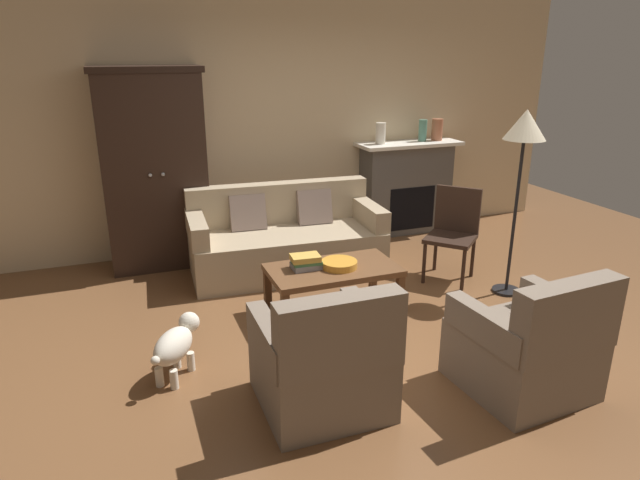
% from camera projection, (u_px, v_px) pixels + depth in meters
% --- Properties ---
extents(ground_plane, '(9.60, 9.60, 0.00)m').
position_uv_depth(ground_plane, '(372.00, 335.00, 4.46)').
color(ground_plane, brown).
extents(back_wall, '(7.20, 0.10, 2.80)m').
position_uv_depth(back_wall, '(277.00, 121.00, 6.26)').
color(back_wall, beige).
rests_on(back_wall, ground).
extents(fireplace, '(1.26, 0.48, 1.12)m').
position_uv_depth(fireplace, '(406.00, 187.00, 6.82)').
color(fireplace, '#4C4947').
rests_on(fireplace, ground).
extents(armoire, '(1.06, 0.57, 2.02)m').
position_uv_depth(armoire, '(154.00, 170.00, 5.62)').
color(armoire, black).
rests_on(armoire, ground).
extents(couch, '(1.96, 0.96, 0.86)m').
position_uv_depth(couch, '(285.00, 241.00, 5.67)').
color(couch, tan).
rests_on(couch, ground).
extents(coffee_table, '(1.10, 0.60, 0.42)m').
position_uv_depth(coffee_table, '(333.00, 273.00, 4.73)').
color(coffee_table, brown).
rests_on(coffee_table, ground).
extents(fruit_bowl, '(0.30, 0.30, 0.06)m').
position_uv_depth(fruit_bowl, '(339.00, 264.00, 4.71)').
color(fruit_bowl, orange).
rests_on(fruit_bowl, coffee_table).
extents(book_stack, '(0.27, 0.20, 0.12)m').
position_uv_depth(book_stack, '(306.00, 262.00, 4.67)').
color(book_stack, gray).
rests_on(book_stack, coffee_table).
extents(mantel_vase_cream, '(0.12, 0.12, 0.24)m').
position_uv_depth(mantel_vase_cream, '(381.00, 133.00, 6.46)').
color(mantel_vase_cream, beige).
rests_on(mantel_vase_cream, fireplace).
extents(mantel_vase_jade, '(0.10, 0.10, 0.25)m').
position_uv_depth(mantel_vase_jade, '(423.00, 131.00, 6.64)').
color(mantel_vase_jade, slate).
rests_on(mantel_vase_jade, fireplace).
extents(mantel_vase_terracotta, '(0.13, 0.13, 0.26)m').
position_uv_depth(mantel_vase_terracotta, '(437.00, 130.00, 6.71)').
color(mantel_vase_terracotta, '#A86042').
rests_on(mantel_vase_terracotta, fireplace).
extents(armchair_near_left, '(0.78, 0.77, 0.88)m').
position_uv_depth(armchair_near_left, '(324.00, 363.00, 3.47)').
color(armchair_near_left, '#756656').
rests_on(armchair_near_left, ground).
extents(armchair_near_right, '(0.83, 0.82, 0.88)m').
position_uv_depth(armchair_near_right, '(529.00, 348.00, 3.65)').
color(armchair_near_right, '#756656').
rests_on(armchair_near_right, ground).
extents(side_chair_wooden, '(0.62, 0.62, 0.90)m').
position_uv_depth(side_chair_wooden, '(454.00, 228.00, 5.44)').
color(side_chair_wooden, black).
rests_on(side_chair_wooden, ground).
extents(floor_lamp, '(0.36, 0.36, 1.69)m').
position_uv_depth(floor_lamp, '(524.00, 136.00, 4.78)').
color(floor_lamp, black).
rests_on(floor_lamp, ground).
extents(dog, '(0.41, 0.49, 0.39)m').
position_uv_depth(dog, '(176.00, 344.00, 3.84)').
color(dog, beige).
rests_on(dog, ground).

